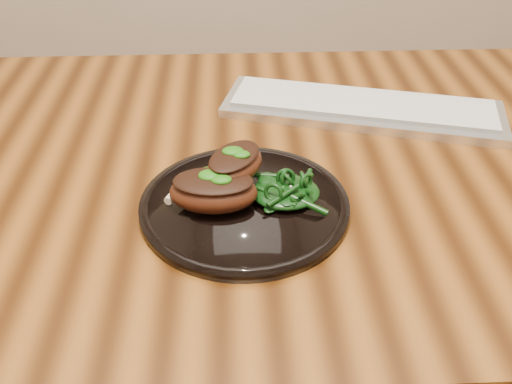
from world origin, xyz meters
TOP-DOWN VIEW (x-y plane):
  - desk at (0.00, 0.00)m, footprint 1.60×0.80m
  - plate at (-0.08, -0.13)m, footprint 0.27×0.27m
  - lamb_chop_front at (-0.12, -0.14)m, footprint 0.12×0.09m
  - lamb_chop_back at (-0.09, -0.10)m, footprint 0.10×0.11m
  - herb_smear at (-0.12, -0.07)m, footprint 0.07×0.05m
  - greens_heap at (-0.03, -0.13)m, footprint 0.09×0.08m
  - keyboard at (0.12, 0.13)m, footprint 0.48×0.25m

SIDE VIEW (x-z plane):
  - desk at x=0.00m, z-range 0.29..1.04m
  - plate at x=-0.08m, z-range 0.75..0.77m
  - keyboard at x=0.12m, z-range 0.75..0.77m
  - herb_smear at x=-0.12m, z-range 0.77..0.77m
  - greens_heap at x=-0.03m, z-range 0.76..0.80m
  - lamb_chop_front at x=-0.12m, z-range 0.77..0.81m
  - lamb_chop_back at x=-0.09m, z-range 0.78..0.83m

